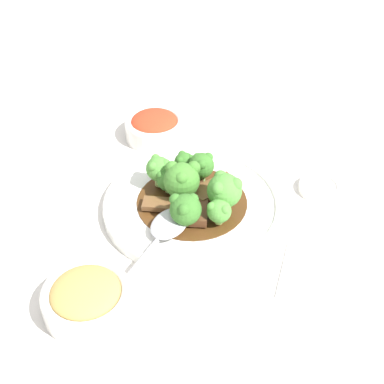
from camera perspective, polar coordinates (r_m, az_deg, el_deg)
name	(u,v)px	position (r m, az deg, el deg)	size (l,w,h in m)	color
ground_plane	(192,209)	(0.82, 0.00, -1.83)	(4.00, 4.00, 0.00)	silver
main_plate	(192,204)	(0.81, 0.00, -1.30)	(0.27, 0.27, 0.02)	white
beef_strip_0	(199,211)	(0.77, 0.71, -2.06)	(0.03, 0.06, 0.01)	#56331E
beef_strip_1	(160,204)	(0.79, -3.41, -1.32)	(0.05, 0.03, 0.01)	brown
beef_strip_2	(183,181)	(0.83, -0.95, 1.21)	(0.07, 0.05, 0.01)	#56331E
beef_strip_3	(215,189)	(0.81, 2.44, 0.33)	(0.08, 0.08, 0.01)	brown
broccoli_floret_0	(225,190)	(0.76, 3.49, 0.22)	(0.05, 0.05, 0.06)	#7FA84C
broccoli_floret_1	(182,178)	(0.78, -1.07, 1.46)	(0.05, 0.05, 0.06)	#7FA84C
broccoli_floret_2	(169,179)	(0.80, -2.52, 1.43)	(0.04, 0.04, 0.04)	#8EB756
broccoli_floret_3	(158,168)	(0.81, -3.60, 2.53)	(0.04, 0.04, 0.05)	#8EB756
broccoli_floret_4	(201,165)	(0.82, 1.00, 2.88)	(0.04, 0.04, 0.05)	#8EB756
broccoli_floret_5	(219,210)	(0.75, 2.92, -1.97)	(0.03, 0.03, 0.04)	#8EB756
broccoli_floret_6	(184,162)	(0.84, -0.82, 3.22)	(0.03, 0.03, 0.04)	#8EB756
broccoli_floret_7	(184,209)	(0.75, -0.85, -1.79)	(0.05, 0.05, 0.05)	#8EB756
serving_spoon	(165,229)	(0.75, -2.91, -4.01)	(0.09, 0.20, 0.01)	#B7B7BC
side_bowl_kimchi	(155,126)	(0.96, -4.01, 7.00)	(0.10, 0.10, 0.05)	white
side_bowl_appetizer	(87,298)	(0.68, -11.18, -11.01)	(0.11, 0.11, 0.05)	white
sauce_dish	(319,187)	(0.87, 13.38, 0.51)	(0.06, 0.06, 0.01)	white
paper_napkin	(321,277)	(0.74, 13.58, -8.76)	(0.12, 0.11, 0.01)	white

